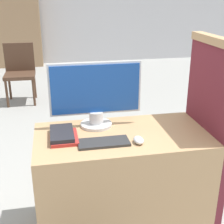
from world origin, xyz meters
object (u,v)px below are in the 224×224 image
object	(u,v)px
book_stack	(63,135)
keyboard	(104,142)
monitor	(96,95)
mouse	(139,140)
far_chair	(20,70)

from	to	relation	value
book_stack	keyboard	bearing A→B (deg)	-26.62
monitor	mouse	size ratio (longest dim) A/B	6.43
far_chair	book_stack	bearing A→B (deg)	-35.11
monitor	mouse	world-z (taller)	monitor
book_stack	far_chair	bearing A→B (deg)	99.83
book_stack	far_chair	distance (m)	3.05
mouse	book_stack	bearing A→B (deg)	161.63
monitor	book_stack	bearing A→B (deg)	-145.49
monitor	book_stack	distance (m)	0.34
mouse	monitor	bearing A→B (deg)	124.85
mouse	book_stack	size ratio (longest dim) A/B	0.37
monitor	far_chair	world-z (taller)	monitor
keyboard	far_chair	world-z (taller)	far_chair
monitor	book_stack	world-z (taller)	monitor
monitor	far_chair	xyz separation A→B (m)	(-0.75, 2.84, -0.46)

